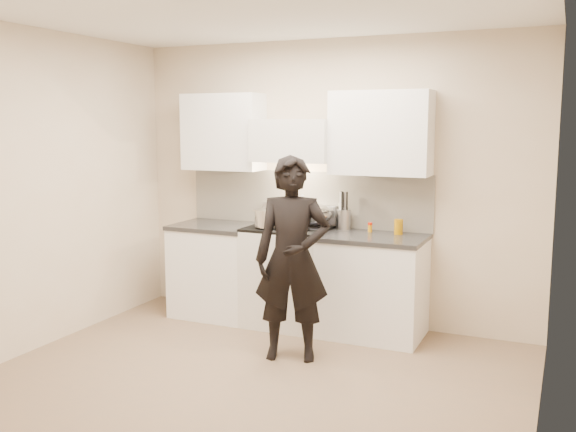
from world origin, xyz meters
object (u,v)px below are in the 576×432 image
(counter_right, at_px, (373,286))
(utensil_crock, at_px, (343,218))
(person, at_px, (292,259))
(stove, at_px, (289,275))
(wok, at_px, (312,214))

(counter_right, bearing_deg, utensil_crock, 150.60)
(person, bearing_deg, stove, 98.29)
(wok, bearing_deg, counter_right, -8.26)
(stove, bearing_deg, utensil_crock, 23.00)
(utensil_crock, bearing_deg, wok, -158.21)
(wok, relative_size, utensil_crock, 1.33)
(counter_right, height_order, wok, wok)
(wok, relative_size, person, 0.29)
(stove, distance_m, counter_right, 0.83)
(stove, distance_m, person, 0.97)
(stove, height_order, wok, wok)
(stove, relative_size, person, 0.58)
(wok, distance_m, utensil_crock, 0.30)
(utensil_crock, distance_m, person, 1.04)
(stove, bearing_deg, counter_right, 0.00)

